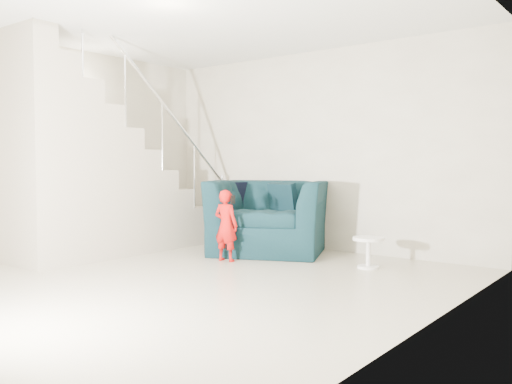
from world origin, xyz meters
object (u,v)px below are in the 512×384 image
(armchair, at_px, (269,216))
(staircase, at_px, (92,181))
(toddler, at_px, (226,226))
(side_table, at_px, (368,247))

(armchair, distance_m, staircase, 2.33)
(armchair, distance_m, toddler, 0.85)
(toddler, xyz_separation_m, side_table, (1.55, 0.65, -0.19))
(armchair, height_order, toddler, armchair)
(armchair, height_order, side_table, armchair)
(toddler, bearing_deg, staircase, 17.48)
(toddler, distance_m, staircase, 1.87)
(staircase, bearing_deg, armchair, 42.83)
(toddler, xyz_separation_m, staircase, (-1.65, -0.70, 0.52))
(toddler, distance_m, side_table, 1.69)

